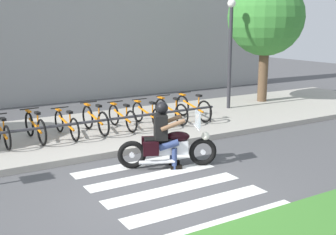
{
  "coord_description": "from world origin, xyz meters",
  "views": [
    {
      "loc": [
        -3.49,
        -6.22,
        3.01
      ],
      "look_at": [
        1.35,
        1.85,
        0.89
      ],
      "focal_mm": 44.98,
      "sensor_mm": 36.0,
      "label": 1
    }
  ],
  "objects_px": {
    "bicycle_4": "(122,117)",
    "bike_rack": "(117,119)",
    "bicycle_0": "(2,132)",
    "bicycle_3": "(95,119)",
    "tree_near_rack": "(266,18)",
    "bicycle_2": "(66,124)",
    "bicycle_6": "(171,111)",
    "bicycle_7": "(193,108)",
    "street_lamp": "(230,44)",
    "motorcycle": "(168,147)",
    "rider": "(164,130)",
    "bicycle_1": "(35,127)",
    "bicycle_5": "(147,114)"
  },
  "relations": [
    {
      "from": "bicycle_4",
      "to": "bike_rack",
      "type": "distance_m",
      "value": 0.69
    },
    {
      "from": "bicycle_0",
      "to": "bicycle_3",
      "type": "height_order",
      "value": "bicycle_3"
    },
    {
      "from": "bicycle_0",
      "to": "tree_near_rack",
      "type": "xyz_separation_m",
      "value": [
        9.43,
        1.21,
        2.7
      ]
    },
    {
      "from": "bike_rack",
      "to": "bicycle_2",
      "type": "bearing_deg",
      "value": 154.71
    },
    {
      "from": "bicycle_6",
      "to": "bicycle_7",
      "type": "height_order",
      "value": "bicycle_7"
    },
    {
      "from": "street_lamp",
      "to": "bicycle_6",
      "type": "bearing_deg",
      "value": -164.01
    },
    {
      "from": "bicycle_6",
      "to": "tree_near_rack",
      "type": "bearing_deg",
      "value": 14.31
    },
    {
      "from": "bicycle_3",
      "to": "tree_near_rack",
      "type": "relative_size",
      "value": 0.35
    },
    {
      "from": "bicycle_6",
      "to": "bicycle_7",
      "type": "bearing_deg",
      "value": -0.03
    },
    {
      "from": "motorcycle",
      "to": "rider",
      "type": "height_order",
      "value": "rider"
    },
    {
      "from": "bicycle_2",
      "to": "rider",
      "type": "bearing_deg",
      "value": -68.08
    },
    {
      "from": "bicycle_1",
      "to": "bicycle_3",
      "type": "distance_m",
      "value": 1.57
    },
    {
      "from": "bicycle_6",
      "to": "bike_rack",
      "type": "bearing_deg",
      "value": -164.2
    },
    {
      "from": "street_lamp",
      "to": "bicycle_4",
      "type": "bearing_deg",
      "value": -169.58
    },
    {
      "from": "motorcycle",
      "to": "bicycle_0",
      "type": "height_order",
      "value": "motorcycle"
    },
    {
      "from": "rider",
      "to": "bicycle_0",
      "type": "relative_size",
      "value": 0.91
    },
    {
      "from": "bicycle_2",
      "to": "bicycle_6",
      "type": "distance_m",
      "value": 3.13
    },
    {
      "from": "bicycle_1",
      "to": "bicycle_2",
      "type": "xyz_separation_m",
      "value": [
        0.78,
        0.0,
        -0.02
      ]
    },
    {
      "from": "bicycle_0",
      "to": "bicycle_4",
      "type": "relative_size",
      "value": 0.97
    },
    {
      "from": "bicycle_5",
      "to": "motorcycle",
      "type": "bearing_deg",
      "value": -110.16
    },
    {
      "from": "motorcycle",
      "to": "rider",
      "type": "relative_size",
      "value": 1.4
    },
    {
      "from": "bicycle_4",
      "to": "street_lamp",
      "type": "height_order",
      "value": "street_lamp"
    },
    {
      "from": "rider",
      "to": "bicycle_6",
      "type": "height_order",
      "value": "rider"
    },
    {
      "from": "bicycle_2",
      "to": "bicycle_4",
      "type": "xyz_separation_m",
      "value": [
        1.57,
        -0.0,
        0.01
      ]
    },
    {
      "from": "bicycle_6",
      "to": "bicycle_4",
      "type": "bearing_deg",
      "value": 179.98
    },
    {
      "from": "bike_rack",
      "to": "street_lamp",
      "type": "height_order",
      "value": "street_lamp"
    },
    {
      "from": "motorcycle",
      "to": "bicycle_3",
      "type": "distance_m",
      "value": 3.02
    },
    {
      "from": "bicycle_4",
      "to": "motorcycle",
      "type": "bearing_deg",
      "value": -95.96
    },
    {
      "from": "bicycle_1",
      "to": "bicycle_6",
      "type": "bearing_deg",
      "value": 0.01
    },
    {
      "from": "bicycle_2",
      "to": "street_lamp",
      "type": "xyz_separation_m",
      "value": [
        5.95,
        0.8,
        1.85
      ]
    },
    {
      "from": "rider",
      "to": "bicycle_3",
      "type": "relative_size",
      "value": 0.87
    },
    {
      "from": "bicycle_7",
      "to": "street_lamp",
      "type": "height_order",
      "value": "street_lamp"
    },
    {
      "from": "rider",
      "to": "bicycle_3",
      "type": "bearing_deg",
      "value": 97.77
    },
    {
      "from": "bicycle_4",
      "to": "street_lamp",
      "type": "xyz_separation_m",
      "value": [
        4.38,
        0.81,
        1.84
      ]
    },
    {
      "from": "bicycle_1",
      "to": "street_lamp",
      "type": "xyz_separation_m",
      "value": [
        6.73,
        0.81,
        1.82
      ]
    },
    {
      "from": "motorcycle",
      "to": "bicycle_7",
      "type": "height_order",
      "value": "motorcycle"
    },
    {
      "from": "motorcycle",
      "to": "bicycle_1",
      "type": "height_order",
      "value": "motorcycle"
    },
    {
      "from": "motorcycle",
      "to": "bicycle_5",
      "type": "height_order",
      "value": "motorcycle"
    },
    {
      "from": "bicycle_0",
      "to": "bicycle_6",
      "type": "bearing_deg",
      "value": -0.01
    },
    {
      "from": "rider",
      "to": "bike_rack",
      "type": "distance_m",
      "value": 2.4
    },
    {
      "from": "bicycle_2",
      "to": "street_lamp",
      "type": "height_order",
      "value": "street_lamp"
    },
    {
      "from": "bicycle_5",
      "to": "tree_near_rack",
      "type": "distance_m",
      "value": 6.26
    },
    {
      "from": "bicycle_4",
      "to": "bicycle_2",
      "type": "bearing_deg",
      "value": 179.98
    },
    {
      "from": "motorcycle",
      "to": "bicycle_1",
      "type": "relative_size",
      "value": 1.23
    },
    {
      "from": "bike_rack",
      "to": "motorcycle",
      "type": "bearing_deg",
      "value": -88.1
    },
    {
      "from": "motorcycle",
      "to": "bicycle_2",
      "type": "height_order",
      "value": "motorcycle"
    },
    {
      "from": "motorcycle",
      "to": "bicycle_0",
      "type": "distance_m",
      "value": 4.11
    },
    {
      "from": "bicycle_5",
      "to": "bicycle_6",
      "type": "relative_size",
      "value": 1.0
    },
    {
      "from": "rider",
      "to": "bike_rack",
      "type": "height_order",
      "value": "rider"
    },
    {
      "from": "bicycle_7",
      "to": "bicycle_0",
      "type": "bearing_deg",
      "value": 179.99
    }
  ]
}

